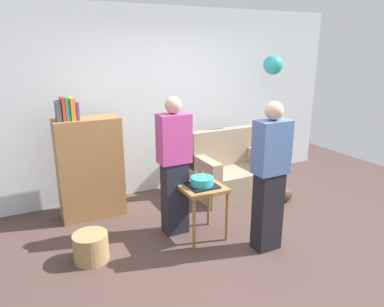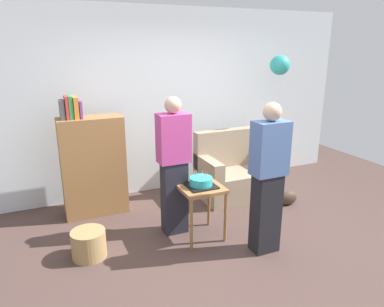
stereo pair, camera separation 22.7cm
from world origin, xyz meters
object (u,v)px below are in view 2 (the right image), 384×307
Objects in this scene: bookshelf at (93,165)px; person_holding_cake at (268,179)px; birthday_cake at (201,182)px; wicker_basket at (89,244)px; person_blowing_candles at (174,166)px; couch at (235,173)px; handbag at (288,198)px; side_table at (201,194)px; balloon_bunch at (279,65)px.

person_holding_cake reaches higher than bookshelf.
birthday_cake is 0.20× the size of person_holding_cake.
bookshelf is 1.20m from wicker_basket.
bookshelf is 0.97× the size of person_blowing_candles.
birthday_cake is at bearing -137.19° from couch.
bookshelf is 1.53m from birthday_cake.
couch is at bearing -80.15° from person_holding_cake.
bookshelf is 5.64× the size of handbag.
person_blowing_candles is 1.88m from handbag.
birthday_cake is 0.20× the size of person_blowing_candles.
birthday_cake is (-0.99, -0.92, 0.34)m from couch.
person_blowing_candles reaches higher than bookshelf.
handbag is (0.99, 0.83, -0.73)m from person_holding_cake.
side_table is at bearing -18.30° from person_holding_cake.
wicker_basket is at bearing -162.37° from balloon_bunch.
bookshelf is 4.94× the size of birthday_cake.
person_holding_cake is 4.53× the size of wicker_basket.
couch is 0.67× the size of person_holding_cake.
birthday_cake reaches higher than side_table.
birthday_cake is 1.14× the size of handbag.
side_table is 0.80m from person_holding_cake.
side_table reaches higher than wicker_basket.
bookshelf is 4.39× the size of wicker_basket.
bookshelf is at bearing 131.68° from birthday_cake.
couch is 2.41m from wicker_basket.
handbag is at bearing 10.99° from birthday_cake.
bookshelf is 0.97× the size of person_holding_cake.
bookshelf is at bearing 152.58° from person_blowing_candles.
person_blowing_candles is at bearing -157.91° from balloon_bunch.
person_holding_cake is (0.52, -0.54, 0.30)m from side_table.
couch is 2.05m from bookshelf.
person_blowing_candles is at bearing -151.01° from couch.
side_table reaches higher than handbag.
person_blowing_candles is at bearing -48.92° from bookshelf.
person_blowing_candles and person_holding_cake have the same top height.
wicker_basket is 1.29× the size of handbag.
bookshelf is at bearing 178.14° from balloon_bunch.
couch reaches higher than handbag.
birthday_cake is at bearing -48.32° from bookshelf.
birthday_cake is 0.37m from person_blowing_candles.
couch is 0.54× the size of balloon_bunch.
wicker_basket is (-1.26, 0.09, -0.38)m from side_table.
balloon_bunch reaches higher than birthday_cake.
birthday_cake is 2.38m from balloon_bunch.
person_holding_cake is at bearing -108.14° from couch.
balloon_bunch reaches higher than bookshelf.
side_table is at bearing -75.11° from birthday_cake.
handbag is (1.50, 0.29, -0.43)m from side_table.
person_holding_cake is at bearing -46.29° from side_table.
bookshelf is at bearing 131.68° from side_table.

